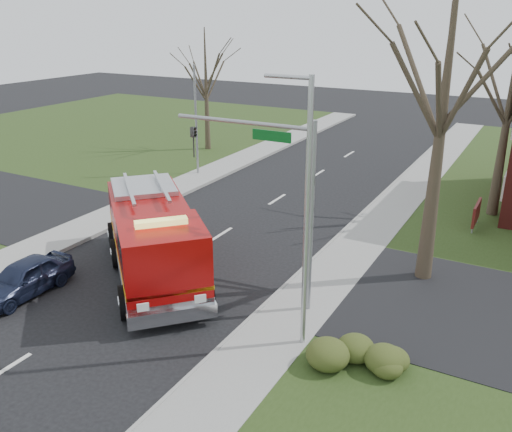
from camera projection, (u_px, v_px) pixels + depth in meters
The scene contains 13 objects.
ground at pixel (137, 287), 20.88m from camera, with size 120.00×120.00×0.00m, color black.
sidewalk_right at pixel (281, 328), 18.06m from camera, with size 2.40×80.00×0.15m, color gray.
sidewalk_left at pixel (27, 253), 23.66m from camera, with size 2.40×80.00×0.15m, color gray.
health_center_sign at pixel (476, 213), 26.08m from camera, with size 0.12×2.00×1.40m.
hedge_corner at pixel (352, 354), 15.79m from camera, with size 2.80×2.00×0.90m, color #2C3B15.
bare_tree_near at pixel (445, 89), 18.91m from camera, with size 6.00×6.00×12.00m.
bare_tree_far at pixel (512, 89), 25.94m from camera, with size 5.25×5.25×10.50m.
bare_tree_left at pixel (206, 76), 39.85m from camera, with size 4.50×4.50×9.00m.
traffic_signal_mast at pixel (277, 179), 18.11m from camera, with size 5.29×0.18×6.80m.
streetlight_pole at pixel (305, 211), 15.65m from camera, with size 1.48×0.16×8.40m.
utility_pole_far at pixel (196, 122), 34.21m from camera, with size 0.14×0.14×7.00m, color gray.
fire_engine at pixel (154, 241), 21.15m from camera, with size 8.19×8.00×3.45m.
parked_car_maroon at pixel (24, 278), 20.16m from camera, with size 1.58×3.93×1.34m, color #1A2039.
Camera 1 is at (12.99, -14.07, 9.90)m, focal length 38.00 mm.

